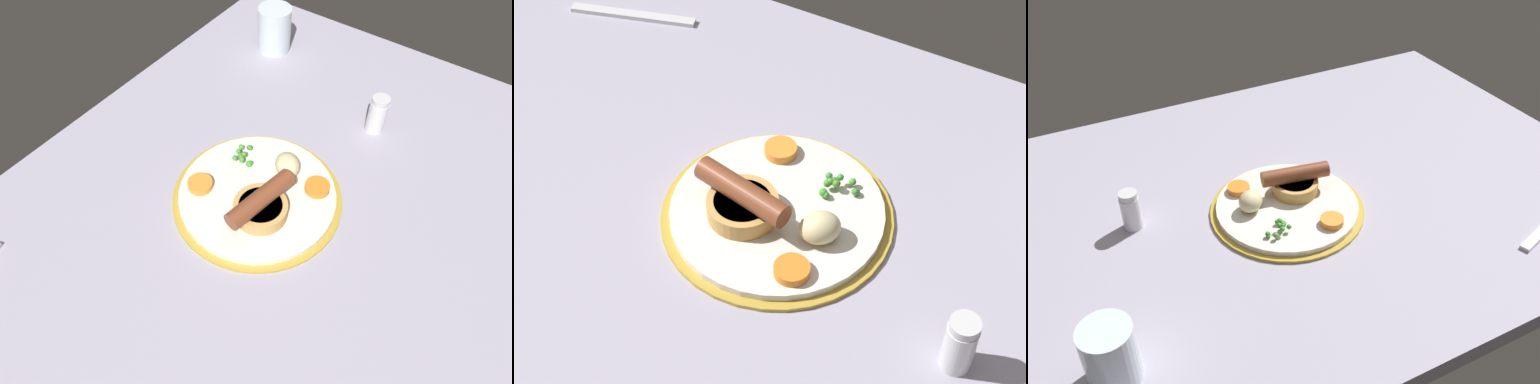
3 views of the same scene
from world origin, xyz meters
TOP-DOWN VIEW (x-y plane):
  - dining_table at (0.00, 0.00)cm, footprint 110.00×80.00cm
  - dinner_plate at (5.65, 4.08)cm, footprint 25.66×25.66cm
  - sausage_pudding at (2.81, 1.55)cm, footprint 11.74×7.85cm
  - pea_pile at (9.99, 9.70)cm, footprint 4.31×3.89cm
  - potato_chunk_0 at (11.60, 2.65)cm, footprint 5.81×5.80cm
  - carrot_slice_0 at (11.33, -2.89)cm, footprint 4.01×4.01cm
  - carrot_slice_1 at (1.71, 11.80)cm, footprint 5.01×5.01cm
  - drinking_glass at (39.08, 23.37)cm, footprint 6.53×6.53cm
  - salt_shaker at (29.50, -3.66)cm, footprint 3.10×3.10cm

SIDE VIEW (x-z plane):
  - dining_table at x=0.00cm, z-range 0.00..3.00cm
  - dinner_plate at x=5.65cm, z-range 2.87..4.27cm
  - carrot_slice_0 at x=11.33cm, z-range 4.40..5.45cm
  - carrot_slice_1 at x=1.71cm, z-range 4.40..5.50cm
  - pea_pile at x=9.99cm, z-range 4.47..6.10cm
  - potato_chunk_0 at x=11.60cm, z-range 4.40..7.82cm
  - salt_shaker at x=29.50cm, z-range 2.96..9.70cm
  - sausage_pudding at x=2.81cm, z-range 3.98..8.87cm
  - drinking_glass at x=39.08cm, z-range 3.00..11.71cm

